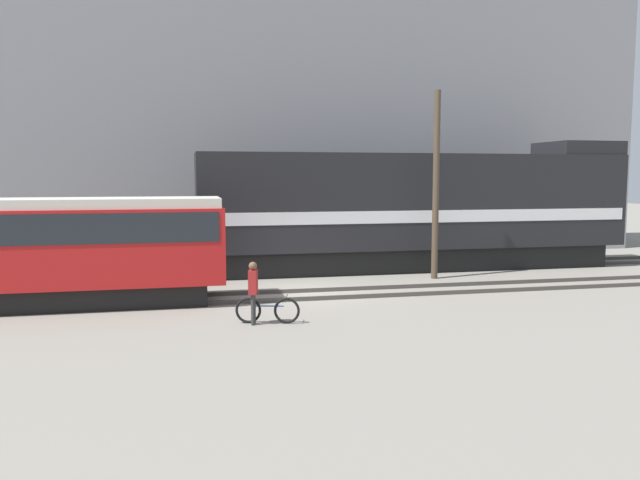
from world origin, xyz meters
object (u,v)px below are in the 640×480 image
(freight_locomotive, at_px, (418,209))
(bicycle, at_px, (268,310))
(person, at_px, (253,286))
(streetcar, at_px, (69,245))
(utility_pole_left, at_px, (436,186))

(freight_locomotive, relative_size, bicycle, 10.65)
(freight_locomotive, distance_m, bicycle, 11.80)
(person, bearing_deg, freight_locomotive, 46.86)
(streetcar, bearing_deg, utility_pole_left, 10.99)
(streetcar, xyz_separation_m, person, (5.29, -3.57, -0.87))
(freight_locomotive, bearing_deg, streetcar, -159.15)
(bicycle, bearing_deg, streetcar, 148.22)
(bicycle, bearing_deg, freight_locomotive, 48.14)
(freight_locomotive, xyz_separation_m, bicycle, (-7.73, -8.63, -2.24))
(person, bearing_deg, bicycle, 6.50)
(bicycle, relative_size, person, 1.01)
(streetcar, height_order, utility_pole_left, utility_pole_left)
(utility_pole_left, bearing_deg, streetcar, -169.01)
(bicycle, xyz_separation_m, person, (-0.40, -0.05, 0.69))
(streetcar, distance_m, bicycle, 6.86)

